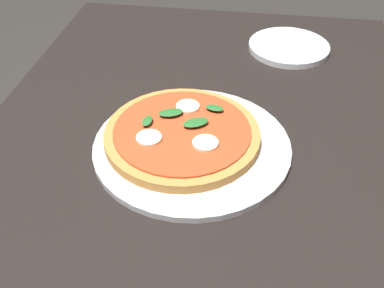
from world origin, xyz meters
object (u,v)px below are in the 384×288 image
at_px(serving_tray, 192,146).
at_px(plate_white, 289,47).
at_px(dining_table, 196,203).
at_px(pizza, 182,134).

relative_size(serving_tray, plate_white, 1.82).
xyz_separation_m(dining_table, serving_tray, (0.03, 0.01, 0.11)).
relative_size(dining_table, plate_white, 6.62).
bearing_deg(plate_white, dining_table, 159.44).
height_order(dining_table, plate_white, plate_white).
xyz_separation_m(dining_table, plate_white, (0.44, -0.17, 0.11)).
xyz_separation_m(pizza, plate_white, (0.40, -0.20, -0.02)).
distance_m(dining_table, serving_tray, 0.12).
bearing_deg(dining_table, serving_tray, 21.00).
distance_m(pizza, plate_white, 0.45).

